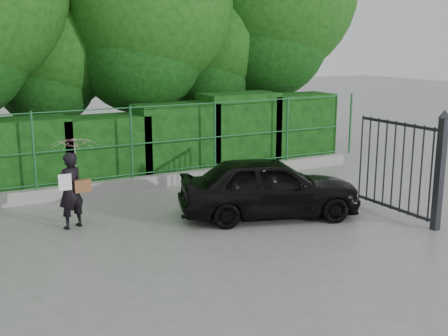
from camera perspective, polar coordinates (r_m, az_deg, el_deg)
name	(u,v)px	position (r m, az deg, el deg)	size (l,w,h in m)	color
ground	(197,250)	(10.02, -2.78, -8.34)	(80.00, 80.00, 0.00)	gray
kerb	(117,186)	(13.99, -10.79, -1.80)	(14.00, 0.25, 0.30)	#9E9E99
fence	(124,143)	(13.83, -10.09, 2.52)	(14.13, 0.06, 1.80)	#1C582C
hedge	(109,145)	(14.78, -11.59, 2.26)	(14.20, 1.20, 2.18)	black
trees	(114,5)	(17.02, -11.09, 15.90)	(17.10, 6.15, 8.08)	black
gate	(421,166)	(11.82, 19.34, 0.21)	(0.22, 2.33, 2.36)	#24242A
woman	(74,168)	(11.31, -14.98, -0.03)	(0.93, 0.92, 1.80)	black
car	(269,187)	(11.75, 4.60, -1.91)	(1.51, 3.76, 1.28)	black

